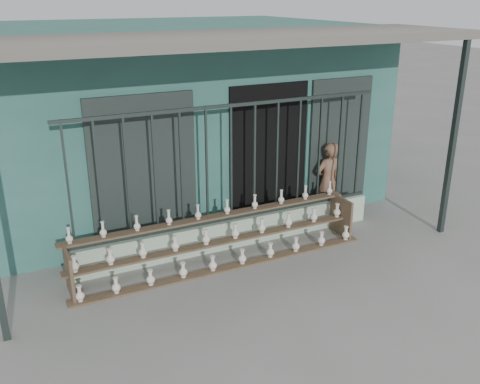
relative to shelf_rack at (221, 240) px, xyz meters
name	(u,v)px	position (x,y,z in m)	size (l,w,h in m)	color
ground	(272,283)	(0.37, -0.89, -0.36)	(60.00, 60.00, 0.00)	slate
workshop_building	(166,109)	(0.37, 3.34, 1.26)	(7.40, 6.60, 3.21)	#2C5D56
parapet_wall	(232,233)	(0.37, 0.41, -0.13)	(5.00, 0.20, 0.45)	#A9C4A8
security_fence	(231,164)	(0.37, 0.41, 0.99)	(5.00, 0.04, 1.80)	#283330
shelf_rack	(221,240)	(0.00, 0.00, 0.00)	(4.50, 0.68, 0.85)	brown
elderly_woman	(328,181)	(2.34, 0.68, 0.33)	(0.50, 0.33, 1.37)	brown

